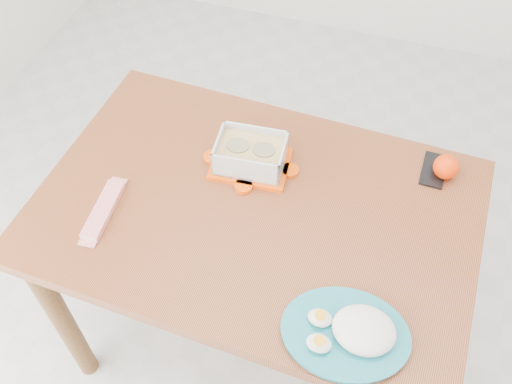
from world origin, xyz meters
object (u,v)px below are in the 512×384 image
(orange_fruit, at_px, (446,167))
(rice_plate, at_px, (351,331))
(food_container, at_px, (251,155))
(dining_table, at_px, (256,231))
(smartphone, at_px, (434,170))

(orange_fruit, distance_m, rice_plate, 0.54)
(food_container, xyz_separation_m, rice_plate, (0.36, -0.40, -0.02))
(dining_table, height_order, orange_fruit, orange_fruit)
(orange_fruit, xyz_separation_m, smartphone, (-0.03, 0.01, -0.03))
(rice_plate, height_order, smartphone, rice_plate)
(dining_table, height_order, food_container, food_container)
(food_container, distance_m, orange_fruit, 0.51)
(dining_table, xyz_separation_m, rice_plate, (0.30, -0.27, 0.13))
(rice_plate, bearing_deg, orange_fruit, 68.75)
(rice_plate, xyz_separation_m, smartphone, (0.11, 0.53, -0.02))
(orange_fruit, distance_m, smartphone, 0.04)
(food_container, height_order, orange_fruit, food_container)
(food_container, xyz_separation_m, orange_fruit, (0.50, 0.13, -0.01))
(smartphone, bearing_deg, rice_plate, -100.40)
(food_container, distance_m, smartphone, 0.49)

